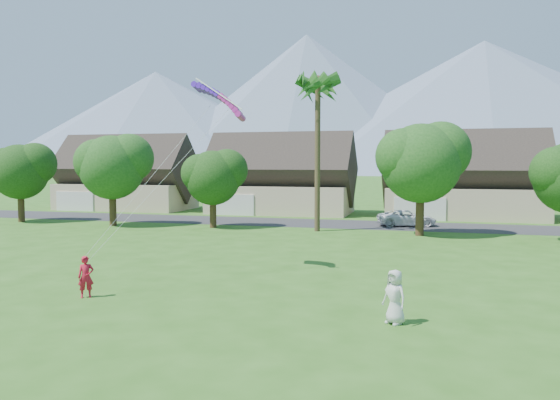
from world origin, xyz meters
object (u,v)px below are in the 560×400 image
(parafoil_kite, at_px, (221,97))
(kite_flyer, at_px, (86,277))
(watcher, at_px, (395,297))
(parked_car, at_px, (407,218))

(parafoil_kite, bearing_deg, kite_flyer, -114.41)
(kite_flyer, distance_m, watcher, 12.46)
(kite_flyer, xyz_separation_m, parked_car, (11.66, 29.18, -0.16))
(watcher, height_order, parafoil_kite, parafoil_kite)
(watcher, distance_m, parafoil_kite, 13.91)
(kite_flyer, relative_size, parked_car, 0.34)
(watcher, bearing_deg, parafoil_kite, 178.93)
(kite_flyer, relative_size, parafoil_kite, 0.56)
(watcher, xyz_separation_m, parked_car, (-0.80, 29.53, -0.24))
(kite_flyer, relative_size, watcher, 0.91)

